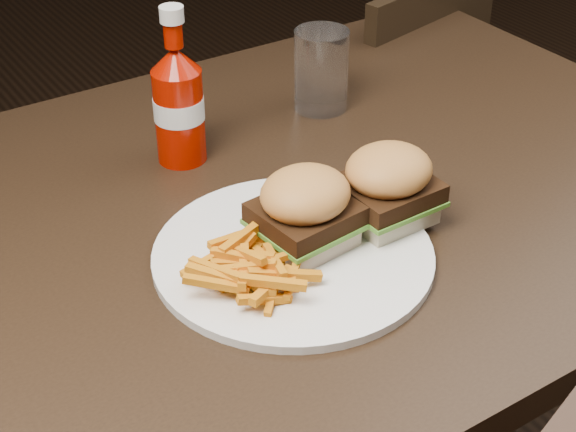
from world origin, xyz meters
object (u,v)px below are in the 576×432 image
dining_table (279,210)px  tumbler (321,72)px  chair_far (354,145)px  plate (293,255)px  ketchup_bottle (180,117)px

dining_table → tumbler: (0.18, 0.17, 0.08)m
chair_far → plate: (-0.56, -0.61, 0.33)m
chair_far → ketchup_bottle: 0.76m
chair_far → plate: plate is taller
dining_table → plate: plate is taller
dining_table → plate: (-0.05, -0.11, 0.03)m
chair_far → plate: bearing=35.1°
ketchup_bottle → tumbler: 0.23m
plate → tumbler: size_ratio=2.57×
tumbler → plate: bearing=-129.6°
dining_table → ketchup_bottle: 0.17m
plate → chair_far: bearing=47.8°
chair_far → ketchup_bottle: bearing=19.9°
tumbler → ketchup_bottle: bearing=-174.5°
tumbler → dining_table: bearing=-136.9°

